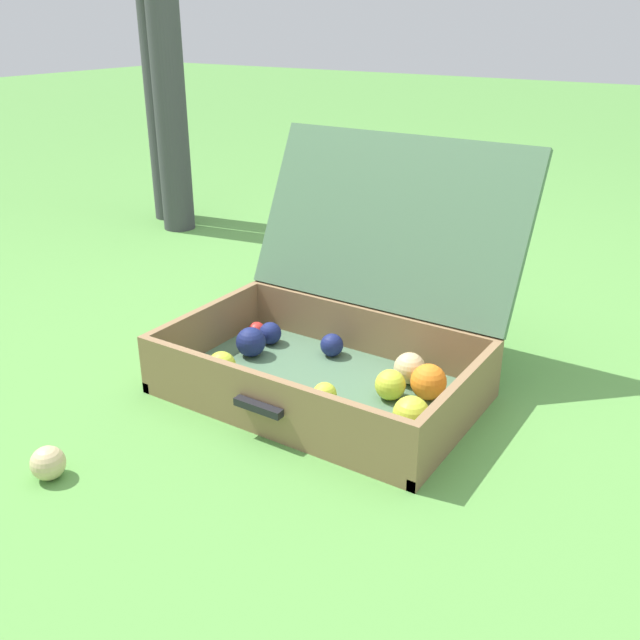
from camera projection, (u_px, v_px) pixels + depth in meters
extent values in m
plane|color=#569342|center=(345.00, 383.00, 1.65)|extent=(16.00, 16.00, 0.00)
cube|color=#4C7051|center=(320.00, 389.00, 1.59)|extent=(0.68, 0.42, 0.03)
cube|color=olive|center=(207.00, 333.00, 1.74)|extent=(0.02, 0.42, 0.14)
cube|color=olive|center=(460.00, 408.00, 1.41)|extent=(0.02, 0.42, 0.14)
cube|color=olive|center=(265.00, 406.00, 1.41)|extent=(0.64, 0.02, 0.14)
cube|color=olive|center=(365.00, 334.00, 1.73)|extent=(0.64, 0.02, 0.14)
cube|color=#4C7051|center=(389.00, 221.00, 1.70)|extent=(0.68, 0.20, 0.39)
cube|color=black|center=(258.00, 407.00, 1.40)|extent=(0.11, 0.02, 0.02)
sphere|color=red|center=(257.00, 330.00, 1.80)|extent=(0.04, 0.04, 0.04)
sphere|color=#CCDB38|center=(390.00, 385.00, 1.52)|extent=(0.07, 0.07, 0.07)
sphere|color=orange|center=(428.00, 382.00, 1.52)|extent=(0.08, 0.08, 0.08)
sphere|color=navy|center=(270.00, 333.00, 1.77)|extent=(0.06, 0.06, 0.06)
sphere|color=navy|center=(332.00, 345.00, 1.71)|extent=(0.06, 0.06, 0.06)
sphere|color=#CCDB38|center=(411.00, 414.00, 1.40)|extent=(0.07, 0.07, 0.07)
sphere|color=#CCDB38|center=(222.00, 366.00, 1.60)|extent=(0.07, 0.07, 0.07)
sphere|color=#CCDB38|center=(325.00, 394.00, 1.49)|extent=(0.05, 0.05, 0.05)
sphere|color=red|center=(294.00, 405.00, 1.45)|extent=(0.06, 0.06, 0.06)
sphere|color=#D1B784|center=(410.00, 368.00, 1.58)|extent=(0.07, 0.07, 0.07)
sphere|color=navy|center=(251.00, 342.00, 1.71)|extent=(0.07, 0.07, 0.07)
sphere|color=#D1B784|center=(48.00, 463.00, 1.30)|extent=(0.06, 0.06, 0.06)
cylinder|color=#3D3D42|center=(161.00, 102.00, 2.79)|extent=(0.12, 0.12, 0.92)
cylinder|color=#3D3D42|center=(170.00, 107.00, 2.63)|extent=(0.12, 0.12, 0.92)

